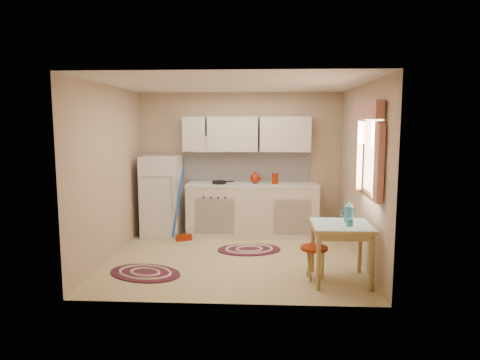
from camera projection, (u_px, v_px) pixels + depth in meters
name	position (u px, v px, depth m)	size (l,w,h in m)	color
room_shell	(245.00, 148.00, 6.27)	(3.64, 3.60, 2.52)	tan
fridge	(162.00, 196.00, 7.47)	(0.65, 0.60, 1.40)	silver
broom	(183.00, 205.00, 7.11)	(0.28, 0.12, 1.20)	blue
base_cabinets	(252.00, 211.00, 7.47)	(2.25, 0.60, 0.88)	beige
countertop	(252.00, 185.00, 7.41)	(2.27, 0.62, 0.04)	silver
frying_pan	(219.00, 182.00, 7.38)	(0.24, 0.24, 0.05)	black
red_kettle	(255.00, 178.00, 7.39)	(0.19, 0.17, 0.19)	maroon
red_canister	(275.00, 179.00, 7.38)	(0.11, 0.11, 0.16)	maroon
table	(340.00, 253.00, 5.31)	(0.72, 0.72, 0.72)	tan
stool	(314.00, 263.00, 5.39)	(0.34, 0.34, 0.42)	maroon
coffee_pot	(349.00, 212.00, 5.35)	(0.14, 0.12, 0.28)	teal
mug	(350.00, 223.00, 5.15)	(0.08, 0.08, 0.10)	teal
rug_center	(249.00, 250.00, 6.65)	(0.99, 0.66, 0.02)	maroon
rug_left	(145.00, 273.00, 5.61)	(0.99, 0.66, 0.02)	maroon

